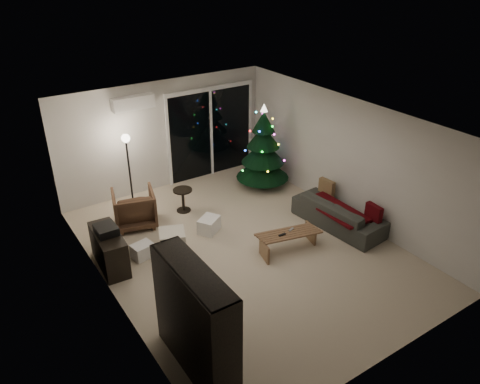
# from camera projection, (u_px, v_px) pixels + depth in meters

# --- Properties ---
(room) EXTENTS (6.50, 7.51, 2.60)m
(room) POSITION_uv_depth(u_px,v_px,m) (222.00, 167.00, 9.61)
(room) COLOR beige
(room) RESTS_ON ground
(bookshelf) EXTENTS (0.60, 1.61, 1.57)m
(bookshelf) POSITION_uv_depth(u_px,v_px,m) (182.00, 326.00, 5.87)
(bookshelf) COLOR black
(bookshelf) RESTS_ON floor
(media_cabinet) EXTENTS (0.47, 1.10, 0.68)m
(media_cabinet) POSITION_uv_depth(u_px,v_px,m) (109.00, 250.00, 8.15)
(media_cabinet) COLOR black
(media_cabinet) RESTS_ON floor
(stereo) EXTENTS (0.34, 0.41, 0.14)m
(stereo) POSITION_uv_depth(u_px,v_px,m) (106.00, 230.00, 7.96)
(stereo) COLOR black
(stereo) RESTS_ON media_cabinet
(armchair) EXTENTS (1.00, 1.02, 0.75)m
(armchair) POSITION_uv_depth(u_px,v_px,m) (134.00, 208.00, 9.37)
(armchair) COLOR #3F2820
(armchair) RESTS_ON floor
(ottoman) EXTENTS (0.60, 0.60, 0.41)m
(ottoman) POSITION_uv_depth(u_px,v_px,m) (173.00, 241.00, 8.62)
(ottoman) COLOR beige
(ottoman) RESTS_ON floor
(cardboard_box_a) EXTENTS (0.42, 0.35, 0.27)m
(cardboard_box_a) POSITION_uv_depth(u_px,v_px,m) (143.00, 251.00, 8.47)
(cardboard_box_a) COLOR white
(cardboard_box_a) RESTS_ON floor
(cardboard_box_b) EXTENTS (0.53, 0.50, 0.30)m
(cardboard_box_b) POSITION_uv_depth(u_px,v_px,m) (209.00, 225.00, 9.24)
(cardboard_box_b) COLOR white
(cardboard_box_b) RESTS_ON floor
(side_table) EXTENTS (0.52, 0.52, 0.51)m
(side_table) POSITION_uv_depth(u_px,v_px,m) (183.00, 200.00, 9.93)
(side_table) COLOR black
(side_table) RESTS_ON floor
(floor_lamp) EXTENTS (0.26, 0.26, 1.60)m
(floor_lamp) POSITION_uv_depth(u_px,v_px,m) (130.00, 173.00, 9.85)
(floor_lamp) COLOR black
(floor_lamp) RESTS_ON floor
(sofa) EXTENTS (0.93, 1.99, 0.56)m
(sofa) POSITION_uv_depth(u_px,v_px,m) (339.00, 214.00, 9.37)
(sofa) COLOR #313330
(sofa) RESTS_ON floor
(sofa_throw) EXTENTS (0.60, 1.39, 0.05)m
(sofa_throw) POSITION_uv_depth(u_px,v_px,m) (336.00, 209.00, 9.26)
(sofa_throw) COLOR #4F0409
(sofa_throw) RESTS_ON sofa
(cushion_a) EXTENTS (0.14, 0.38, 0.37)m
(cushion_a) POSITION_uv_depth(u_px,v_px,m) (327.00, 188.00, 9.87)
(cushion_a) COLOR brown
(cushion_a) RESTS_ON sofa
(cushion_b) EXTENTS (0.14, 0.38, 0.37)m
(cushion_b) POSITION_uv_depth(u_px,v_px,m) (374.00, 214.00, 8.91)
(cushion_b) COLOR #4F0409
(cushion_b) RESTS_ON sofa
(coffee_table) EXTENTS (1.22, 0.66, 0.37)m
(coffee_table) POSITION_uv_depth(u_px,v_px,m) (288.00, 241.00, 8.67)
(coffee_table) COLOR brown
(coffee_table) RESTS_ON floor
(remote_a) EXTENTS (0.14, 0.04, 0.02)m
(remote_a) POSITION_uv_depth(u_px,v_px,m) (282.00, 235.00, 8.51)
(remote_a) COLOR black
(remote_a) RESTS_ON coffee_table
(remote_b) EXTENTS (0.14, 0.08, 0.02)m
(remote_b) POSITION_uv_depth(u_px,v_px,m) (291.00, 229.00, 8.66)
(remote_b) COLOR slate
(remote_b) RESTS_ON coffee_table
(christmas_tree) EXTENTS (1.57, 1.57, 1.99)m
(christmas_tree) POSITION_uv_depth(u_px,v_px,m) (263.00, 146.00, 10.66)
(christmas_tree) COLOR black
(christmas_tree) RESTS_ON floor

